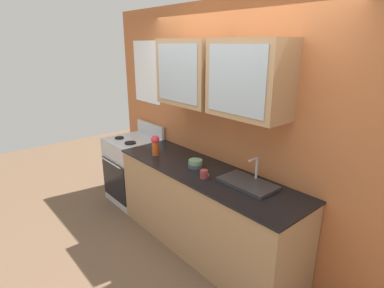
% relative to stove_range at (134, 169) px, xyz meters
% --- Properties ---
extents(ground_plane, '(10.00, 10.00, 0.00)m').
position_rel_stove_range_xyz_m(ground_plane, '(1.48, 0.00, -0.47)').
color(ground_plane, brown).
extents(back_wall_unit, '(4.29, 0.47, 2.63)m').
position_rel_stove_range_xyz_m(back_wall_unit, '(1.47, 0.33, 1.00)').
color(back_wall_unit, '#B76638').
rests_on(back_wall_unit, ground_plane).
extents(counter, '(2.32, 0.68, 0.92)m').
position_rel_stove_range_xyz_m(counter, '(1.48, 0.00, -0.01)').
color(counter, '#A87F56').
rests_on(counter, ground_plane).
extents(stove_range, '(0.68, 0.69, 1.10)m').
position_rel_stove_range_xyz_m(stove_range, '(0.00, 0.00, 0.00)').
color(stove_range, silver).
rests_on(stove_range, ground_plane).
extents(sink_faucet, '(0.55, 0.31, 0.25)m').
position_rel_stove_range_xyz_m(sink_faucet, '(1.99, 0.09, 0.48)').
color(sink_faucet, '#2D2D30').
rests_on(sink_faucet, counter).
extents(bowl_stack, '(0.16, 0.16, 0.08)m').
position_rel_stove_range_xyz_m(bowl_stack, '(1.34, 0.00, 0.49)').
color(bowl_stack, '#4C4C54').
rests_on(bowl_stack, counter).
extents(vase, '(0.10, 0.10, 0.24)m').
position_rel_stove_range_xyz_m(vase, '(0.74, -0.11, 0.59)').
color(vase, '#BF4C19').
rests_on(vase, counter).
extents(cup_near_sink, '(0.11, 0.08, 0.08)m').
position_rel_stove_range_xyz_m(cup_near_sink, '(1.61, -0.12, 0.50)').
color(cup_near_sink, '#993838').
rests_on(cup_near_sink, counter).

